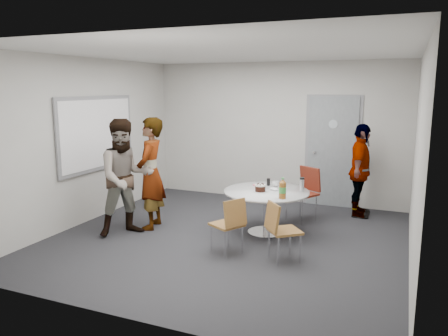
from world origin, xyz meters
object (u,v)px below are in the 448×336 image
at_px(chair_far, 305,188).
at_px(person_left, 126,178).
at_px(table, 268,197).
at_px(person_main, 151,174).
at_px(whiteboard, 97,134).
at_px(door, 332,152).
at_px(chair_near_left, 230,221).
at_px(chair_near_right, 279,226).
at_px(person_right, 360,171).

xyz_separation_m(chair_far, person_left, (-2.35, -1.77, 0.33)).
bearing_deg(chair_far, person_left, 66.18).
distance_m(table, person_left, 2.16).
bearing_deg(person_main, person_left, -36.67).
distance_m(chair_far, person_left, 2.96).
bearing_deg(table, person_main, -166.79).
height_order(whiteboard, table, whiteboard).
xyz_separation_m(door, person_main, (-2.42, -2.46, -0.14)).
xyz_separation_m(door, person_left, (-2.60, -2.88, -0.14)).
bearing_deg(chair_near_left, table, 17.31).
distance_m(chair_near_right, chair_far, 1.91).
distance_m(whiteboard, chair_near_left, 3.00).
relative_size(whiteboard, table, 1.47).
relative_size(chair_far, person_right, 0.56).
bearing_deg(person_left, person_main, 16.63).
xyz_separation_m(whiteboard, chair_far, (3.31, 1.17, -0.90)).
distance_m(door, person_left, 3.88).
bearing_deg(person_main, chair_far, 108.10).
bearing_deg(door, person_right, -43.25).
distance_m(whiteboard, person_right, 4.53).
bearing_deg(chair_near_right, chair_near_left, -127.45).
xyz_separation_m(door, chair_far, (-0.25, -1.11, -0.48)).
bearing_deg(person_right, person_main, 123.09).
relative_size(door, whiteboard, 1.12).
bearing_deg(table, chair_near_left, -101.53).
bearing_deg(person_main, door, 121.71).
relative_size(chair_near_right, chair_far, 0.87).
bearing_deg(chair_near_right, chair_far, 143.06).
bearing_deg(person_left, chair_near_left, -55.83).
bearing_deg(table, whiteboard, -175.28).
relative_size(chair_far, person_main, 0.51).
bearing_deg(chair_near_left, chair_near_right, -59.16).
relative_size(table, person_main, 0.73).
xyz_separation_m(whiteboard, person_right, (4.13, 1.75, -0.64)).
distance_m(door, chair_far, 1.23).
height_order(whiteboard, chair_near_right, whiteboard).
distance_m(whiteboard, chair_near_right, 3.61).
bearing_deg(door, table, -107.05).
relative_size(chair_near_left, chair_far, 0.86).
xyz_separation_m(chair_near_left, chair_near_right, (0.67, 0.02, 0.00)).
xyz_separation_m(door, chair_near_right, (-0.16, -3.02, -0.56)).
bearing_deg(whiteboard, person_right, 22.98).
bearing_deg(whiteboard, chair_near_right, -12.24).
bearing_deg(chair_near_right, table, 165.76).
xyz_separation_m(chair_far, person_right, (0.81, 0.58, 0.26)).
relative_size(chair_near_right, person_right, 0.48).
distance_m(chair_near_left, chair_near_right, 0.67).
bearing_deg(person_main, chair_near_right, 62.32).
height_order(door, chair_far, door).
height_order(chair_far, person_right, person_right).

